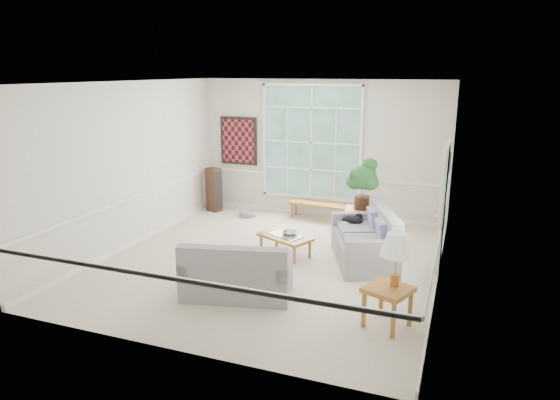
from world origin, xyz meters
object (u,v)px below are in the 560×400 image
(loveseat_right, at_px, (364,236))
(side_table, at_px, (387,307))
(loveseat_front, at_px, (237,268))
(end_table, at_px, (361,224))
(coffee_table, at_px, (285,245))

(loveseat_right, relative_size, side_table, 3.19)
(loveseat_right, relative_size, loveseat_front, 1.11)
(loveseat_right, distance_m, end_table, 1.19)
(end_table, bearing_deg, loveseat_front, -110.83)
(loveseat_front, bearing_deg, side_table, -17.68)
(loveseat_front, distance_m, coffee_table, 1.81)
(loveseat_front, bearing_deg, end_table, 55.85)
(coffee_table, height_order, side_table, side_table)
(coffee_table, relative_size, end_table, 1.57)
(side_table, bearing_deg, loveseat_right, 109.00)
(coffee_table, height_order, end_table, end_table)
(loveseat_right, height_order, coffee_table, loveseat_right)
(loveseat_right, distance_m, coffee_table, 1.41)
(end_table, height_order, side_table, end_table)
(loveseat_front, xyz_separation_m, side_table, (2.18, -0.17, -0.15))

